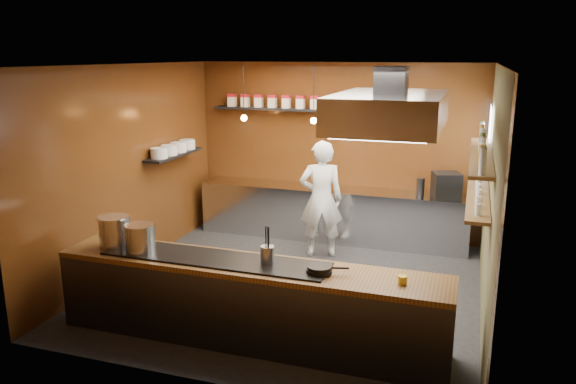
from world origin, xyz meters
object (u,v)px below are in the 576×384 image
at_px(chef, 321,199).
at_px(espresso_machine, 446,185).
at_px(stockpot_large, 115,231).
at_px(extractor_hood, 390,110).
at_px(stockpot_small, 140,238).

bearing_deg(chef, espresso_machine, -174.65).
bearing_deg(stockpot_large, extractor_hood, 21.72).
bearing_deg(espresso_machine, stockpot_small, -146.89).
relative_size(stockpot_large, espresso_machine, 0.88).
distance_m(stockpot_small, espresso_machine, 4.93).
height_order(stockpot_small, chef, chef).
distance_m(extractor_hood, espresso_machine, 2.93).
xyz_separation_m(stockpot_small, chef, (1.34, 2.97, -0.17)).
bearing_deg(chef, extractor_hood, 108.09).
relative_size(stockpot_large, chef, 0.20).
distance_m(extractor_hood, stockpot_large, 3.50).
distance_m(stockpot_large, espresso_machine, 5.14).
xyz_separation_m(stockpot_large, espresso_machine, (3.57, 3.69, -0.01)).
distance_m(espresso_machine, chef, 2.01).
bearing_deg(extractor_hood, chef, 126.38).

